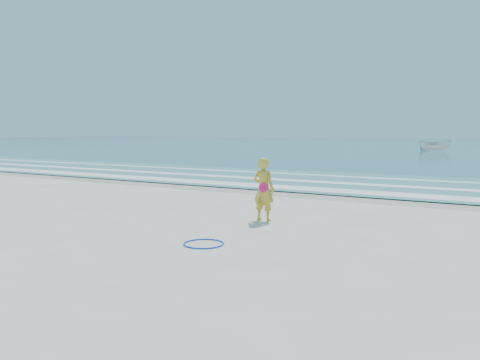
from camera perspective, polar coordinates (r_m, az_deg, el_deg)
The scene contains 10 objects.
ground at distance 11.75m, azimuth -13.39°, elevation -6.38°, with size 400.00×400.00×0.00m, color silver.
wet_sand at distance 19.17m, azimuth 5.56°, elevation -1.53°, with size 400.00×2.40×0.00m, color #B2A893.
ocean at distance 113.56m, azimuth 26.47°, elevation 4.01°, with size 400.00×190.00×0.04m, color #19727F.
shallow at distance 23.77m, azimuth 10.64°, elevation -0.07°, with size 400.00×10.00×0.01m, color #59B7AD.
foam_near at distance 20.34m, azimuth 7.10°, elevation -0.98°, with size 400.00×1.40×0.01m, color white.
foam_mid at distance 23.02m, azimuth 9.97°, elevation -0.23°, with size 400.00×0.90×0.01m, color white.
foam_far at distance 26.12m, azimuth 12.50°, elevation 0.43°, with size 400.00×0.60×0.01m, color white.
hoop at distance 10.39m, azimuth -4.45°, elevation -7.75°, with size 0.90×0.90×0.03m, color #0C39E3.
boat at distance 64.54m, azimuth 22.64°, elevation 3.92°, with size 1.46×3.87×1.49m, color silver.
woman at distance 12.96m, azimuth 2.90°, elevation -1.14°, with size 0.67×0.47×1.76m.
Camera 1 is at (7.99, -8.26, 2.46)m, focal length 35.00 mm.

